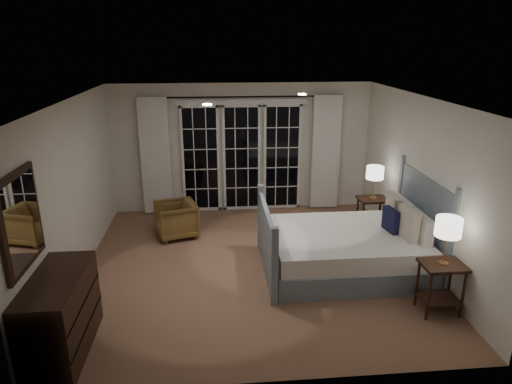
{
  "coord_description": "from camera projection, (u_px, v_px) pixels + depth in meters",
  "views": [
    {
      "loc": [
        -0.52,
        -6.21,
        3.27
      ],
      "look_at": [
        0.09,
        0.38,
        1.05
      ],
      "focal_mm": 32.0,
      "sensor_mm": 36.0,
      "label": 1
    }
  ],
  "objects": [
    {
      "name": "wall_right",
      "position": [
        420.0,
        182.0,
        6.77
      ],
      "size": [
        0.02,
        5.0,
        2.5
      ],
      "primitive_type": "cube",
      "color": "white",
      "rests_on": "floor"
    },
    {
      "name": "floor",
      "position": [
        253.0,
        265.0,
        6.94
      ],
      "size": [
        5.0,
        5.0,
        0.0
      ],
      "primitive_type": "plane",
      "color": "#8A644A",
      "rests_on": "ground"
    },
    {
      "name": "curtain_rod",
      "position": [
        241.0,
        97.0,
        8.49
      ],
      "size": [
        3.5,
        0.03,
        0.03
      ],
      "primitive_type": "cylinder",
      "rotation": [
        0.0,
        1.57,
        0.0
      ],
      "color": "black",
      "rests_on": "wall_back"
    },
    {
      "name": "lamp_left",
      "position": [
        448.0,
        228.0,
        5.41
      ],
      "size": [
        0.31,
        0.31,
        0.6
      ],
      "color": "tan",
      "rests_on": "nightstand_left"
    },
    {
      "name": "wall_front",
      "position": [
        275.0,
        271.0,
        4.19
      ],
      "size": [
        5.0,
        0.02,
        2.5
      ],
      "primitive_type": "cube",
      "color": "white",
      "rests_on": "floor"
    },
    {
      "name": "bed",
      "position": [
        349.0,
        247.0,
        6.74
      ],
      "size": [
        2.39,
        1.72,
        1.4
      ],
      "color": "gray",
      "rests_on": "floor"
    },
    {
      "name": "curtain_left",
      "position": [
        156.0,
        156.0,
        8.68
      ],
      "size": [
        0.55,
        0.1,
        2.25
      ],
      "primitive_type": "cube",
      "color": "white",
      "rests_on": "curtain_rod"
    },
    {
      "name": "lamp_right",
      "position": [
        375.0,
        173.0,
        7.79
      ],
      "size": [
        0.3,
        0.3,
        0.57
      ],
      "color": "tan",
      "rests_on": "nightstand_right"
    },
    {
      "name": "nightstand_right",
      "position": [
        372.0,
        210.0,
        8.01
      ],
      "size": [
        0.49,
        0.39,
        0.64
      ],
      "color": "black",
      "rests_on": "floor"
    },
    {
      "name": "dresser",
      "position": [
        61.0,
        315.0,
        4.91
      ],
      "size": [
        0.54,
        1.27,
        0.9
      ],
      "color": "black",
      "rests_on": "floor"
    },
    {
      "name": "nightstand_left",
      "position": [
        441.0,
        280.0,
        5.64
      ],
      "size": [
        0.51,
        0.41,
        0.67
      ],
      "color": "black",
      "rests_on": "floor"
    },
    {
      "name": "ceiling",
      "position": [
        252.0,
        99.0,
        6.15
      ],
      "size": [
        5.0,
        5.0,
        0.0
      ],
      "primitive_type": "plane",
      "rotation": [
        3.14,
        0.0,
        0.0
      ],
      "color": "white",
      "rests_on": "wall_back"
    },
    {
      "name": "armchair",
      "position": [
        176.0,
        219.0,
        7.89
      ],
      "size": [
        0.84,
        0.83,
        0.62
      ],
      "primitive_type": "imported",
      "rotation": [
        0.0,
        0.0,
        -1.28
      ],
      "color": "brown",
      "rests_on": "floor"
    },
    {
      "name": "curtain_right",
      "position": [
        326.0,
        153.0,
        8.97
      ],
      "size": [
        0.55,
        0.1,
        2.25
      ],
      "primitive_type": "cube",
      "color": "white",
      "rests_on": "curtain_rod"
    },
    {
      "name": "french_doors",
      "position": [
        242.0,
        157.0,
        8.92
      ],
      "size": [
        2.5,
        0.04,
        2.2
      ],
      "color": "black",
      "rests_on": "wall_back"
    },
    {
      "name": "mirror",
      "position": [
        21.0,
        221.0,
        4.54
      ],
      "size": [
        0.05,
        0.85,
        1.0
      ],
      "color": "black",
      "rests_on": "wall_left"
    },
    {
      "name": "downlight_a",
      "position": [
        302.0,
        94.0,
        6.79
      ],
      "size": [
        0.12,
        0.12,
        0.01
      ],
      "primitive_type": "cylinder",
      "color": "white",
      "rests_on": "ceiling"
    },
    {
      "name": "wall_left",
      "position": [
        73.0,
        192.0,
        6.33
      ],
      "size": [
        0.02,
        5.0,
        2.5
      ],
      "primitive_type": "cube",
      "color": "white",
      "rests_on": "floor"
    },
    {
      "name": "downlight_b",
      "position": [
        207.0,
        105.0,
        5.72
      ],
      "size": [
        0.12,
        0.12,
        0.01
      ],
      "primitive_type": "cylinder",
      "color": "white",
      "rests_on": "ceiling"
    },
    {
      "name": "wall_back",
      "position": [
        241.0,
        148.0,
        8.91
      ],
      "size": [
        5.0,
        0.02,
        2.5
      ],
      "primitive_type": "cube",
      "color": "white",
      "rests_on": "floor"
    }
  ]
}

